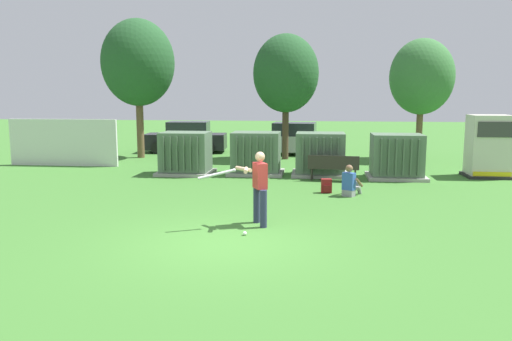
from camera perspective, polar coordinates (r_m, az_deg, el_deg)
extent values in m
plane|color=#3D752D|center=(10.68, -3.40, -8.10)|extent=(96.00, 96.00, 0.00)
cube|color=silver|center=(23.31, -20.82, 2.95)|extent=(4.80, 0.12, 2.00)
cube|color=#9E9B93|center=(19.78, -7.85, -0.22)|extent=(2.10, 1.70, 0.12)
cube|color=#567056|center=(19.68, -7.90, 2.11)|extent=(1.80, 1.40, 1.50)
cube|color=#495F49|center=(19.12, -10.32, 1.87)|extent=(0.06, 0.12, 1.27)
cube|color=#495F49|center=(19.05, -9.58, 1.86)|extent=(0.06, 0.12, 1.27)
cube|color=#495F49|center=(18.98, -8.84, 1.85)|extent=(0.06, 0.12, 1.27)
cube|color=#495F49|center=(18.91, -8.10, 1.85)|extent=(0.06, 0.12, 1.27)
cube|color=#495F49|center=(18.85, -7.35, 1.84)|extent=(0.06, 0.12, 1.27)
cube|color=#495F49|center=(18.79, -6.60, 1.83)|extent=(0.06, 0.12, 1.27)
cube|color=#9E9B93|center=(19.60, 0.01, -0.22)|extent=(2.10, 1.70, 0.12)
cube|color=#567056|center=(19.49, 0.01, 2.13)|extent=(1.80, 1.40, 1.50)
cube|color=#495F49|center=(18.83, -2.18, 1.90)|extent=(0.06, 0.12, 1.27)
cube|color=#495F49|center=(18.79, -1.42, 1.89)|extent=(0.06, 0.12, 1.27)
cube|color=#495F49|center=(18.76, -0.64, 1.87)|extent=(0.06, 0.12, 1.27)
cube|color=#495F49|center=(18.73, 0.13, 1.86)|extent=(0.06, 0.12, 1.27)
cube|color=#495F49|center=(18.70, 0.91, 1.85)|extent=(0.06, 0.12, 1.27)
cube|color=#495F49|center=(18.68, 1.68, 1.84)|extent=(0.06, 0.12, 1.27)
cube|color=#9E9B93|center=(19.43, 7.17, -0.37)|extent=(2.10, 1.70, 0.12)
cube|color=#567056|center=(19.32, 7.21, 2.01)|extent=(1.80, 1.40, 1.50)
cube|color=#495F49|center=(18.57, 5.26, 1.77)|extent=(0.06, 0.12, 1.27)
cube|color=#495F49|center=(18.57, 6.05, 1.76)|extent=(0.06, 0.12, 1.27)
cube|color=#495F49|center=(18.57, 6.83, 1.75)|extent=(0.06, 0.12, 1.27)
cube|color=#495F49|center=(18.57, 7.62, 1.73)|extent=(0.06, 0.12, 1.27)
cube|color=#495F49|center=(18.58, 8.41, 1.72)|extent=(0.06, 0.12, 1.27)
cube|color=#495F49|center=(18.59, 9.19, 1.70)|extent=(0.06, 0.12, 1.27)
cube|color=#9E9B93|center=(19.33, 15.39, -0.66)|extent=(2.10, 1.70, 0.12)
cube|color=#567056|center=(19.22, 15.48, 1.73)|extent=(1.80, 1.40, 1.50)
cube|color=#495F49|center=(18.39, 13.87, 1.49)|extent=(0.06, 0.12, 1.27)
cube|color=#495F49|center=(18.42, 14.66, 1.47)|extent=(0.06, 0.12, 1.27)
cube|color=#495F49|center=(18.46, 15.44, 1.45)|extent=(0.06, 0.12, 1.27)
cube|color=#495F49|center=(18.50, 16.22, 1.44)|extent=(0.06, 0.12, 1.27)
cube|color=#495F49|center=(18.54, 17.00, 1.42)|extent=(0.06, 0.12, 1.27)
cube|color=#495F49|center=(18.59, 17.77, 1.40)|extent=(0.06, 0.12, 1.27)
cube|color=#262626|center=(20.79, 24.41, -0.52)|extent=(1.60, 1.40, 0.10)
cube|color=beige|center=(20.65, 24.61, 2.63)|extent=(1.40, 1.20, 2.20)
cube|color=#383838|center=(20.02, 25.25, 4.17)|extent=(1.19, 0.04, 0.55)
cube|color=yellow|center=(20.19, 24.96, -0.37)|extent=(1.33, 0.04, 0.16)
cube|color=#2D2823|center=(18.27, 8.68, 0.27)|extent=(1.83, 0.57, 0.05)
cube|color=#2D2823|center=(18.06, 8.66, 0.96)|extent=(1.80, 0.21, 0.44)
cylinder|color=#2D2823|center=(18.50, 6.33, -0.33)|extent=(0.06, 0.06, 0.42)
cylinder|color=#2D2823|center=(18.41, 11.07, -0.48)|extent=(0.06, 0.06, 0.42)
cylinder|color=#2D2823|center=(18.23, 6.24, -0.46)|extent=(0.06, 0.06, 0.42)
cylinder|color=#2D2823|center=(18.14, 11.05, -0.61)|extent=(0.06, 0.06, 0.42)
cylinder|color=#282D4C|center=(11.75, 0.84, -4.32)|extent=(0.16, 0.16, 0.88)
cylinder|color=#282D4C|center=(12.19, 0.07, -3.84)|extent=(0.16, 0.16, 0.88)
cube|color=red|center=(11.83, 0.45, -0.58)|extent=(0.39, 0.46, 0.60)
sphere|color=#DBAD89|center=(11.77, 0.46, 1.56)|extent=(0.23, 0.23, 0.23)
cylinder|color=#DBAD89|center=(11.60, -1.14, 0.04)|extent=(0.15, 0.55, 0.09)
cylinder|color=#DBAD89|center=(11.77, -1.41, 0.16)|extent=(0.45, 0.44, 0.09)
cylinder|color=#B2B2B7|center=(11.51, -4.50, -0.43)|extent=(0.79, 0.43, 0.21)
sphere|color=#B2B2B7|center=(11.61, -2.48, 0.04)|extent=(0.08, 0.08, 0.08)
sphere|color=white|center=(11.19, -1.28, -7.07)|extent=(0.09, 0.09, 0.09)
cube|color=gray|center=(15.61, 10.34, -2.49)|extent=(0.42, 0.38, 0.20)
cube|color=#3359B2|center=(15.55, 10.37, -1.19)|extent=(0.42, 0.38, 0.52)
sphere|color=brown|center=(15.49, 10.41, 0.23)|extent=(0.22, 0.22, 0.22)
cylinder|color=gray|center=(15.83, 10.42, -1.90)|extent=(0.35, 0.45, 0.13)
cylinder|color=gray|center=(16.03, 10.80, -1.77)|extent=(0.26, 0.31, 0.46)
cylinder|color=gray|center=(15.74, 11.06, -1.98)|extent=(0.35, 0.45, 0.13)
cylinder|color=gray|center=(15.94, 11.43, -1.84)|extent=(0.26, 0.31, 0.46)
cylinder|color=brown|center=(15.85, 10.01, -1.16)|extent=(0.29, 0.39, 0.32)
cylinder|color=brown|center=(15.64, 11.49, -1.33)|extent=(0.29, 0.39, 0.32)
cube|color=maroon|center=(16.03, 7.90, -1.71)|extent=(0.34, 0.23, 0.44)
cube|color=maroon|center=(15.91, 7.96, -2.03)|extent=(0.23, 0.08, 0.22)
cylinder|color=brown|center=(25.19, -12.85, 4.58)|extent=(0.34, 0.34, 2.79)
ellipsoid|color=#235128|center=(25.18, -13.09, 11.71)|extent=(3.44, 3.44, 4.08)
cylinder|color=#4C3828|center=(24.04, 3.31, 4.22)|extent=(0.30, 0.30, 2.47)
ellipsoid|color=#235128|center=(23.99, 3.37, 10.83)|extent=(3.04, 3.04, 3.61)
cylinder|color=brown|center=(24.99, 17.81, 3.87)|extent=(0.29, 0.29, 2.37)
ellipsoid|color=#387038|center=(24.93, 18.09, 9.97)|extent=(2.92, 2.92, 3.46)
cube|color=black|center=(27.16, -7.87, 3.27)|extent=(4.32, 2.02, 0.80)
cube|color=#262B33|center=(27.08, -7.58, 4.79)|extent=(2.22, 1.72, 0.64)
cylinder|color=black|center=(26.62, -10.94, 2.52)|extent=(0.66, 0.27, 0.64)
cylinder|color=black|center=(28.27, -10.16, 2.89)|extent=(0.66, 0.27, 0.64)
cylinder|color=black|center=(26.15, -5.37, 2.53)|extent=(0.66, 0.27, 0.64)
cylinder|color=black|center=(27.83, -4.91, 2.91)|extent=(0.66, 0.27, 0.64)
cube|color=#B2B2B7|center=(25.98, 3.99, 3.09)|extent=(4.32, 2.01, 0.80)
cube|color=#262B33|center=(25.90, 4.34, 4.67)|extent=(2.21, 1.71, 0.64)
cylinder|color=black|center=(25.36, 0.83, 2.38)|extent=(0.65, 0.27, 0.64)
cylinder|color=black|center=(27.03, 1.47, 2.77)|extent=(0.65, 0.27, 0.64)
cylinder|color=black|center=(25.03, 6.71, 2.24)|extent=(0.65, 0.27, 0.64)
cylinder|color=black|center=(26.72, 6.99, 2.64)|extent=(0.65, 0.27, 0.64)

